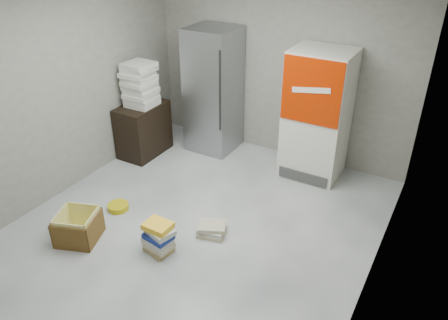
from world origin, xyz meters
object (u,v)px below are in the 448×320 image
(steel_fridge, at_px, (214,91))
(phonebook_stack_main, at_px, (159,238))
(coke_cooler, at_px, (317,115))
(cardboard_box, at_px, (78,228))
(wood_shelf, at_px, (143,129))

(steel_fridge, height_order, phonebook_stack_main, steel_fridge)
(coke_cooler, distance_m, cardboard_box, 3.39)
(coke_cooler, distance_m, phonebook_stack_main, 2.73)
(wood_shelf, relative_size, cardboard_box, 1.41)
(steel_fridge, height_order, wood_shelf, steel_fridge)
(wood_shelf, height_order, phonebook_stack_main, wood_shelf)
(steel_fridge, height_order, cardboard_box, steel_fridge)
(phonebook_stack_main, height_order, cardboard_box, phonebook_stack_main)
(phonebook_stack_main, xyz_separation_m, cardboard_box, (-0.93, -0.29, -0.04))
(coke_cooler, xyz_separation_m, cardboard_box, (-1.80, -2.77, -0.76))
(wood_shelf, bearing_deg, phonebook_stack_main, -47.50)
(steel_fridge, relative_size, wood_shelf, 2.37)
(wood_shelf, distance_m, cardboard_box, 2.18)
(coke_cooler, xyz_separation_m, wood_shelf, (-2.48, -0.72, -0.50))
(phonebook_stack_main, bearing_deg, cardboard_box, -155.31)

